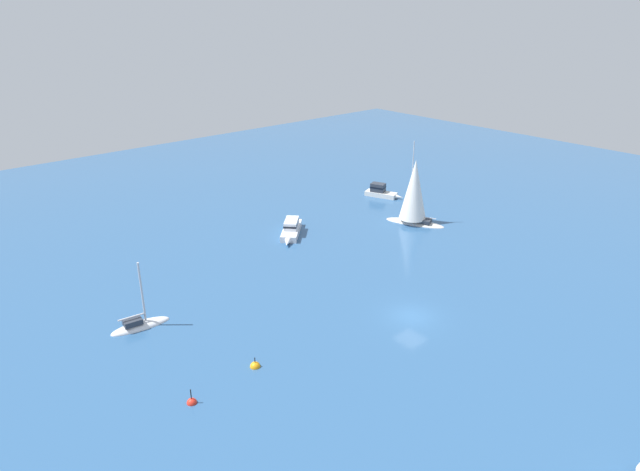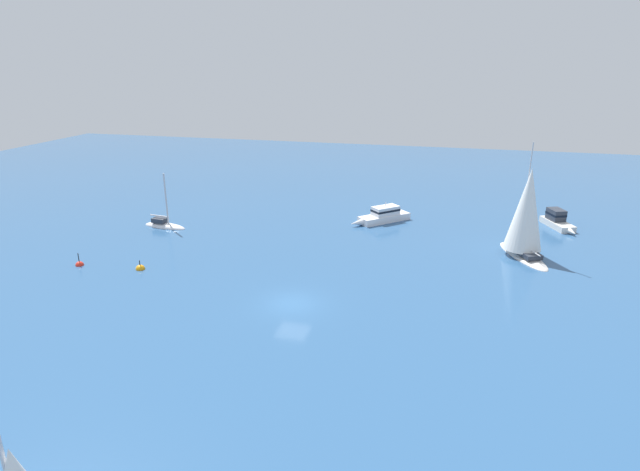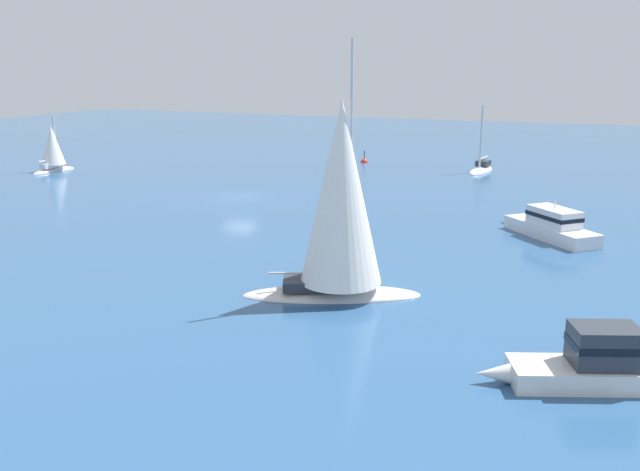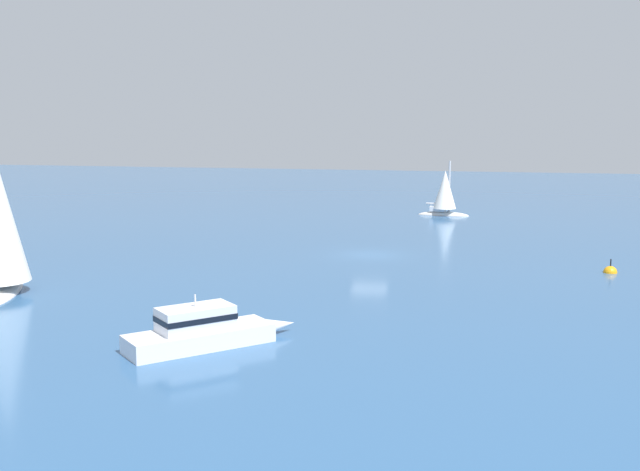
{
  "view_description": "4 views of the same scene",
  "coord_description": "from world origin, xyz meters",
  "px_view_note": "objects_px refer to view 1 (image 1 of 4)",
  "views": [
    {
      "loc": [
        36.06,
        28.12,
        26.92
      ],
      "look_at": [
        -3.87,
        -17.49,
        1.65
      ],
      "focal_mm": 31.07,
      "sensor_mm": 36.0,
      "label": 1
    },
    {
      "loc": [
        -11.1,
        34.8,
        18.28
      ],
      "look_at": [
        1.47,
        -14.64,
        0.64
      ],
      "focal_mm": 28.79,
      "sensor_mm": 36.0,
      "label": 2
    },
    {
      "loc": [
        -45.44,
        -26.05,
        9.99
      ],
      "look_at": [
        -10.93,
        -11.43,
        0.53
      ],
      "focal_mm": 38.32,
      "sensor_mm": 36.0,
      "label": 3
    },
    {
      "loc": [
        7.34,
        -54.72,
        10.03
      ],
      "look_at": [
        -2.78,
        -3.94,
        1.9
      ],
      "focal_mm": 44.85,
      "sensor_mm": 36.0,
      "label": 4
    }
  ],
  "objects_px": {
    "sailboat": "(414,194)",
    "launch": "(381,192)",
    "channel_buoy": "(192,403)",
    "cabin_cruiser": "(291,229)",
    "sailboat_1": "(140,325)",
    "mooring_buoy": "(255,367)"
  },
  "relations": [
    {
      "from": "sailboat_1",
      "to": "cabin_cruiser",
      "type": "bearing_deg",
      "value": 25.88
    },
    {
      "from": "sailboat_1",
      "to": "channel_buoy",
      "type": "distance_m",
      "value": 12.47
    },
    {
      "from": "sailboat",
      "to": "channel_buoy",
      "type": "relative_size",
      "value": 7.2
    },
    {
      "from": "launch",
      "to": "cabin_cruiser",
      "type": "relative_size",
      "value": 0.89
    },
    {
      "from": "launch",
      "to": "mooring_buoy",
      "type": "bearing_deg",
      "value": -81.23
    },
    {
      "from": "sailboat",
      "to": "cabin_cruiser",
      "type": "height_order",
      "value": "sailboat"
    },
    {
      "from": "mooring_buoy",
      "to": "launch",
      "type": "bearing_deg",
      "value": -149.77
    },
    {
      "from": "sailboat_1",
      "to": "mooring_buoy",
      "type": "relative_size",
      "value": 5.26
    },
    {
      "from": "channel_buoy",
      "to": "mooring_buoy",
      "type": "relative_size",
      "value": 1.23
    },
    {
      "from": "cabin_cruiser",
      "to": "launch",
      "type": "bearing_deg",
      "value": 144.01
    },
    {
      "from": "launch",
      "to": "cabin_cruiser",
      "type": "height_order",
      "value": "cabin_cruiser"
    },
    {
      "from": "sailboat_1",
      "to": "channel_buoy",
      "type": "relative_size",
      "value": 4.28
    },
    {
      "from": "sailboat",
      "to": "mooring_buoy",
      "type": "bearing_deg",
      "value": 86.07
    },
    {
      "from": "launch",
      "to": "cabin_cruiser",
      "type": "bearing_deg",
      "value": -103.23
    },
    {
      "from": "sailboat_1",
      "to": "mooring_buoy",
      "type": "height_order",
      "value": "sailboat_1"
    },
    {
      "from": "launch",
      "to": "sailboat_1",
      "type": "bearing_deg",
      "value": -97.22
    },
    {
      "from": "sailboat_1",
      "to": "launch",
      "type": "bearing_deg",
      "value": 21.2
    },
    {
      "from": "launch",
      "to": "channel_buoy",
      "type": "relative_size",
      "value": 3.73
    },
    {
      "from": "sailboat",
      "to": "cabin_cruiser",
      "type": "relative_size",
      "value": 1.71
    },
    {
      "from": "sailboat",
      "to": "launch",
      "type": "bearing_deg",
      "value": -49.31
    },
    {
      "from": "cabin_cruiser",
      "to": "sailboat",
      "type": "bearing_deg",
      "value": 108.36
    },
    {
      "from": "launch",
      "to": "sailboat",
      "type": "relative_size",
      "value": 0.52
    }
  ]
}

